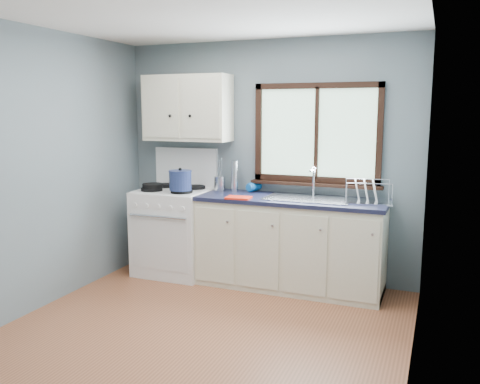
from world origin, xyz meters
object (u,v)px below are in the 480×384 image
at_px(stockpot, 180,180).
at_px(sink, 308,205).
at_px(base_cabinets, 290,248).
at_px(skillet, 153,186).
at_px(utensil_crock, 220,183).
at_px(thermos, 234,176).
at_px(dish_rack, 367,196).
at_px(gas_range, 175,229).

bearing_deg(stockpot, sink, 8.41).
relative_size(base_cabinets, skillet, 5.26).
bearing_deg(utensil_crock, base_cabinets, -10.20).
xyz_separation_m(stockpot, thermos, (0.46, 0.35, 0.02)).
bearing_deg(sink, stockpot, -171.59).
bearing_deg(base_cabinets, dish_rack, 1.51).
height_order(skillet, utensil_crock, utensil_crock).
bearing_deg(sink, base_cabinets, 179.87).
bearing_deg(skillet, utensil_crock, 1.03).
bearing_deg(base_cabinets, utensil_crock, 169.80).
bearing_deg(base_cabinets, stockpot, -170.25).
distance_m(base_cabinets, skillet, 1.59).
height_order(stockpot, dish_rack, stockpot).
bearing_deg(dish_rack, gas_range, 170.10).
height_order(gas_range, dish_rack, gas_range).
relative_size(skillet, thermos, 1.07).
bearing_deg(gas_range, dish_rack, 1.07).
xyz_separation_m(stockpot, utensil_crock, (0.29, 0.34, -0.06)).
height_order(sink, stockpot, sink).
bearing_deg(skillet, stockpot, -30.38).
xyz_separation_m(gas_range, stockpot, (0.18, -0.18, 0.57)).
xyz_separation_m(sink, utensil_crock, (-1.02, 0.15, 0.14)).
xyz_separation_m(base_cabinets, dish_rack, (0.74, 0.02, 0.57)).
xyz_separation_m(base_cabinets, sink, (0.18, -0.00, 0.45)).
bearing_deg(thermos, utensil_crock, -176.65).
height_order(gas_range, utensil_crock, gas_range).
height_order(gas_range, skillet, gas_range).
bearing_deg(gas_range, sink, 0.71).
bearing_deg(sink, gas_range, -179.29).
height_order(utensil_crock, dish_rack, utensil_crock).
relative_size(thermos, dish_rack, 0.69).
bearing_deg(utensil_crock, stockpot, -130.42).
bearing_deg(thermos, dish_rack, -5.71).
height_order(base_cabinets, skillet, skillet).
bearing_deg(sink, dish_rack, 2.03).
relative_size(utensil_crock, dish_rack, 0.82).
bearing_deg(utensil_crock, dish_rack, -4.76).
xyz_separation_m(base_cabinets, utensil_crock, (-0.84, 0.15, 0.59)).
bearing_deg(dish_rack, skillet, 173.63).
relative_size(gas_range, skillet, 3.86).
bearing_deg(dish_rack, sink, 171.07).
relative_size(sink, thermos, 2.55).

